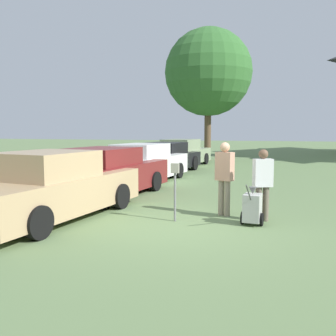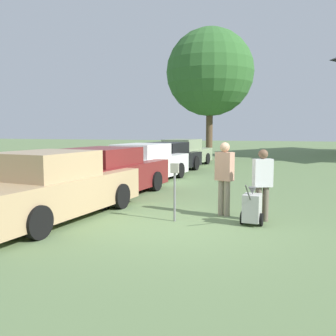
{
  "view_description": "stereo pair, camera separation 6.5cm",
  "coord_description": "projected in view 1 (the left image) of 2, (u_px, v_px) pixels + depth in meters",
  "views": [
    {
      "loc": [
        1.92,
        -7.64,
        2.1
      ],
      "look_at": [
        -0.66,
        1.52,
        1.1
      ],
      "focal_mm": 40.0,
      "sensor_mm": 36.0,
      "label": 1
    },
    {
      "loc": [
        1.98,
        -7.62,
        2.1
      ],
      "look_at": [
        -0.66,
        1.52,
        1.1
      ],
      "focal_mm": 40.0,
      "sensor_mm": 36.0,
      "label": 2
    }
  ],
  "objects": [
    {
      "name": "equipment_cart",
      "position": [
        252.0,
        208.0,
        8.16
      ],
      "size": [
        0.5,
        1.0,
        1.0
      ],
      "rotation": [
        0.0,
        0.0,
        -0.12
      ],
      "color": "#B2B2AD",
      "rests_on": "ground_plane"
    },
    {
      "name": "person_worker",
      "position": [
        225.0,
        174.0,
        8.98
      ],
      "size": [
        0.47,
        0.37,
        1.78
      ],
      "rotation": [
        0.0,
        0.0,
        2.72
      ],
      "color": "gray",
      "rests_on": "ground_plane"
    },
    {
      "name": "parked_car_black",
      "position": [
        166.0,
        159.0,
        17.97
      ],
      "size": [
        2.5,
        5.12,
        1.45
      ],
      "rotation": [
        0.0,
        0.0,
        -0.13
      ],
      "color": "black",
      "rests_on": "ground_plane"
    },
    {
      "name": "parking_meter",
      "position": [
        175.0,
        181.0,
        8.44
      ],
      "size": [
        0.18,
        0.09,
        1.33
      ],
      "color": "slate",
      "rests_on": "ground_plane"
    },
    {
      "name": "parked_car_sage",
      "position": [
        182.0,
        154.0,
        21.12
      ],
      "size": [
        2.49,
        5.35,
        1.52
      ],
      "rotation": [
        0.0,
        0.0,
        -0.13
      ],
      "color": "gray",
      "rests_on": "ground_plane"
    },
    {
      "name": "person_supervisor",
      "position": [
        263.0,
        181.0,
        8.45
      ],
      "size": [
        0.47,
        0.36,
        1.64
      ],
      "rotation": [
        0.0,
        0.0,
        3.54
      ],
      "color": "#665B4C",
      "rests_on": "ground_plane"
    },
    {
      "name": "shade_tree",
      "position": [
        208.0,
        73.0,
        24.59
      ],
      "size": [
        5.73,
        5.73,
        8.67
      ],
      "color": "brown",
      "rests_on": "ground_plane"
    },
    {
      "name": "parked_car_maroon",
      "position": [
        105.0,
        174.0,
        11.52
      ],
      "size": [
        2.6,
        5.37,
        1.52
      ],
      "rotation": [
        0.0,
        0.0,
        -0.13
      ],
      "color": "maroon",
      "rests_on": "ground_plane"
    },
    {
      "name": "parked_car_tan",
      "position": [
        52.0,
        188.0,
        8.76
      ],
      "size": [
        2.57,
        5.11,
        1.58
      ],
      "rotation": [
        0.0,
        0.0,
        -0.13
      ],
      "color": "tan",
      "rests_on": "ground_plane"
    },
    {
      "name": "ground_plane",
      "position": [
        178.0,
        227.0,
        8.05
      ],
      "size": [
        120.0,
        120.0,
        0.0
      ],
      "primitive_type": "plane",
      "color": "#607A4C"
    },
    {
      "name": "parked_car_white",
      "position": [
        143.0,
        164.0,
        14.84
      ],
      "size": [
        2.51,
        5.35,
        1.51
      ],
      "rotation": [
        0.0,
        0.0,
        -0.13
      ],
      "color": "silver",
      "rests_on": "ground_plane"
    }
  ]
}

